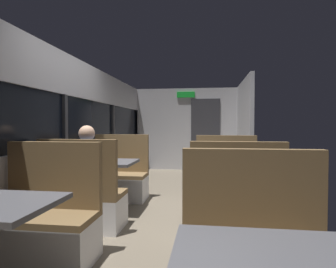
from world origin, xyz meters
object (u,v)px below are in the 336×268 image
at_px(bench_mid_window_facing_entry, 119,180).
at_px(seated_passenger, 86,184).
at_px(bench_rear_aisle_facing_entry, 227,185).
at_px(dining_table_mid_window, 104,168).
at_px(bench_rear_aisle_facing_end, 236,213).
at_px(bench_mid_window_facing_end, 84,202).
at_px(dining_table_rear_aisle, 230,173).
at_px(coffee_cup_primary, 105,158).
at_px(bench_near_window_facing_entry, 45,226).

relative_size(bench_mid_window_facing_entry, seated_passenger, 0.87).
distance_m(bench_rear_aisle_facing_entry, seated_passenger, 2.13).
height_order(dining_table_mid_window, bench_rear_aisle_facing_end, bench_rear_aisle_facing_end).
relative_size(dining_table_mid_window, seated_passenger, 0.71).
bearing_deg(bench_mid_window_facing_entry, bench_mid_window_facing_end, -90.00).
distance_m(dining_table_rear_aisle, bench_rear_aisle_facing_end, 0.77).
distance_m(bench_rear_aisle_facing_end, seated_passenger, 1.82).
bearing_deg(dining_table_mid_window, coffee_cup_primary, 96.60).
height_order(bench_near_window_facing_entry, dining_table_mid_window, bench_near_window_facing_entry).
height_order(bench_near_window_facing_entry, coffee_cup_primary, bench_near_window_facing_entry).
bearing_deg(bench_near_window_facing_entry, bench_mid_window_facing_end, 90.00).
bearing_deg(bench_mid_window_facing_entry, coffee_cup_primary, -90.56).
xyz_separation_m(bench_mid_window_facing_end, coffee_cup_primary, (-0.01, 0.75, 0.46)).
xyz_separation_m(bench_mid_window_facing_end, bench_mid_window_facing_entry, (0.00, 1.40, 0.00)).
distance_m(bench_rear_aisle_facing_end, coffee_cup_primary, 2.08).
bearing_deg(bench_rear_aisle_facing_entry, bench_mid_window_facing_entry, 173.62).
bearing_deg(dining_table_mid_window, bench_mid_window_facing_end, -90.00).
bearing_deg(bench_mid_window_facing_end, seated_passenger, 90.00).
xyz_separation_m(dining_table_mid_window, bench_mid_window_facing_entry, (0.00, 0.70, -0.31)).
bearing_deg(bench_rear_aisle_facing_entry, seated_passenger, -147.82).
xyz_separation_m(dining_table_rear_aisle, bench_rear_aisle_facing_entry, (0.00, 0.70, -0.31)).
xyz_separation_m(bench_mid_window_facing_entry, dining_table_rear_aisle, (1.79, -0.90, 0.31)).
xyz_separation_m(bench_near_window_facing_entry, coffee_cup_primary, (-0.01, 1.58, 0.46)).
xyz_separation_m(bench_mid_window_facing_end, bench_rear_aisle_facing_end, (1.79, -0.20, 0.00)).
bearing_deg(bench_mid_window_facing_entry, dining_table_mid_window, -90.00).
distance_m(bench_mid_window_facing_end, dining_table_rear_aisle, 1.88).
distance_m(bench_mid_window_facing_entry, bench_rear_aisle_facing_end, 2.40).
xyz_separation_m(bench_mid_window_facing_entry, coffee_cup_primary, (-0.01, -0.65, 0.46)).
bearing_deg(bench_mid_window_facing_end, bench_near_window_facing_entry, -90.00).
height_order(bench_near_window_facing_entry, bench_rear_aisle_facing_entry, same).
bearing_deg(bench_mid_window_facing_end, bench_rear_aisle_facing_entry, 33.81).
bearing_deg(bench_near_window_facing_entry, dining_table_rear_aisle, 36.44).
bearing_deg(bench_rear_aisle_facing_entry, coffee_cup_primary, -166.08).
relative_size(bench_mid_window_facing_end, seated_passenger, 0.87).
relative_size(dining_table_mid_window, bench_mid_window_facing_entry, 0.82).
bearing_deg(coffee_cup_primary, bench_rear_aisle_facing_end, -27.97).
relative_size(bench_rear_aisle_facing_end, seated_passenger, 0.87).
bearing_deg(bench_mid_window_facing_end, coffee_cup_primary, 90.48).
height_order(bench_mid_window_facing_end, dining_table_rear_aisle, bench_mid_window_facing_end).
relative_size(bench_near_window_facing_entry, coffee_cup_primary, 12.22).
height_order(dining_table_mid_window, dining_table_rear_aisle, same).
distance_m(bench_mid_window_facing_end, coffee_cup_primary, 0.88).
bearing_deg(bench_rear_aisle_facing_end, bench_mid_window_facing_entry, 138.23).
height_order(dining_table_mid_window, coffee_cup_primary, coffee_cup_primary).
distance_m(dining_table_rear_aisle, coffee_cup_primary, 1.82).
bearing_deg(bench_mid_window_facing_entry, seated_passenger, -90.00).
height_order(bench_mid_window_facing_entry, seated_passenger, seated_passenger).
distance_m(bench_mid_window_facing_end, seated_passenger, 0.22).
bearing_deg(coffee_cup_primary, dining_table_rear_aisle, -8.06).
bearing_deg(bench_rear_aisle_facing_entry, bench_rear_aisle_facing_end, -90.00).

